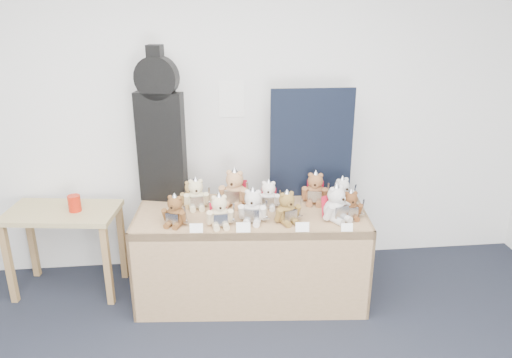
{
  "coord_description": "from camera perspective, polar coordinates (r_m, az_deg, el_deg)",
  "views": [
    {
      "loc": [
        0.11,
        -1.57,
        2.31
      ],
      "look_at": [
        0.47,
        1.8,
        1.04
      ],
      "focal_mm": 35.0,
      "sensor_mm": 36.0,
      "label": 1
    }
  ],
  "objects": [
    {
      "name": "teddy_front_left",
      "position": [
        3.57,
        -4.19,
        -3.77
      ],
      "size": [
        0.22,
        0.19,
        0.27
      ],
      "rotation": [
        0.0,
        0.0,
        0.1
      ],
      "color": "beige",
      "rests_on": "display_table"
    },
    {
      "name": "guitar_case",
      "position": [
        3.93,
        -10.9,
        5.77
      ],
      "size": [
        0.39,
        0.2,
        1.22
      ],
      "rotation": [
        0.0,
        0.0,
        -0.27
      ],
      "color": "black",
      "rests_on": "display_table"
    },
    {
      "name": "teddy_back_centre_right",
      "position": [
        3.86,
        1.44,
        -1.91
      ],
      "size": [
        0.2,
        0.18,
        0.25
      ],
      "rotation": [
        0.0,
        0.0,
        -0.18
      ],
      "color": "white",
      "rests_on": "display_table"
    },
    {
      "name": "entry_card_d",
      "position": [
        3.56,
        10.36,
        -5.46
      ],
      "size": [
        0.08,
        0.03,
        0.06
      ],
      "primitive_type": "cube",
      "rotation": [
        -0.24,
        0.0,
        -0.09
      ],
      "color": "white",
      "rests_on": "display_table"
    },
    {
      "name": "entry_card_b",
      "position": [
        3.49,
        -1.46,
        -5.55
      ],
      "size": [
        0.1,
        0.03,
        0.07
      ],
      "primitive_type": "cube",
      "rotation": [
        -0.24,
        0.0,
        -0.09
      ],
      "color": "white",
      "rests_on": "display_table"
    },
    {
      "name": "teddy_back_far_left",
      "position": [
        3.93,
        -7.4,
        -1.76
      ],
      "size": [
        0.19,
        0.16,
        0.23
      ],
      "rotation": [
        0.0,
        0.0,
        -0.14
      ],
      "color": "#A5824D",
      "rests_on": "display_table"
    },
    {
      "name": "teddy_front_centre",
      "position": [
        3.62,
        -0.37,
        -3.24
      ],
      "size": [
        0.23,
        0.21,
        0.29
      ],
      "rotation": [
        0.0,
        0.0,
        -0.23
      ],
      "color": "silver",
      "rests_on": "display_table"
    },
    {
      "name": "teddy_front_right",
      "position": [
        3.63,
        3.57,
        -3.37
      ],
      "size": [
        0.22,
        0.21,
        0.27
      ],
      "rotation": [
        0.0,
        0.0,
        0.34
      ],
      "color": "brown",
      "rests_on": "display_table"
    },
    {
      "name": "teddy_front_far_left",
      "position": [
        3.63,
        -9.24,
        -3.68
      ],
      "size": [
        0.2,
        0.2,
        0.26
      ],
      "rotation": [
        0.0,
        0.0,
        -0.39
      ],
      "color": "brown",
      "rests_on": "display_table"
    },
    {
      "name": "teddy_front_far_right",
      "position": [
        3.7,
        9.16,
        -2.89
      ],
      "size": [
        0.25,
        0.25,
        0.3
      ],
      "rotation": [
        0.0,
        0.0,
        0.5
      ],
      "color": "silver",
      "rests_on": "display_table"
    },
    {
      "name": "entry_card_a",
      "position": [
        3.51,
        -6.83,
        -5.6
      ],
      "size": [
        0.09,
        0.03,
        0.07
      ],
      "primitive_type": "cube",
      "rotation": [
        -0.24,
        0.0,
        -0.09
      ],
      "color": "white",
      "rests_on": "display_table"
    },
    {
      "name": "display_table",
      "position": [
        3.83,
        -0.56,
        -6.35
      ],
      "size": [
        1.82,
        0.89,
        0.73
      ],
      "rotation": [
        0.0,
        0.0,
        -0.09
      ],
      "color": "olive",
      "rests_on": "floor"
    },
    {
      "name": "entry_card_c",
      "position": [
        3.51,
        5.32,
        -5.49
      ],
      "size": [
        0.1,
        0.03,
        0.07
      ],
      "primitive_type": "cube",
      "rotation": [
        -0.24,
        0.0,
        -0.09
      ],
      "color": "white",
      "rests_on": "display_table"
    },
    {
      "name": "teddy_back_end",
      "position": [
        3.94,
        9.82,
        -1.64
      ],
      "size": [
        0.22,
        0.21,
        0.27
      ],
      "rotation": [
        0.0,
        0.0,
        0.38
      ],
      "color": "silver",
      "rests_on": "display_table"
    },
    {
      "name": "teddy_back_centre_left",
      "position": [
        3.91,
        -2.47,
        -1.16
      ],
      "size": [
        0.26,
        0.25,
        0.32
      ],
      "rotation": [
        0.0,
        0.0,
        -0.38
      ],
      "color": "tan",
      "rests_on": "display_table"
    },
    {
      "name": "red_cup",
      "position": [
        4.12,
        -20.04,
        -2.62
      ],
      "size": [
        0.1,
        0.1,
        0.13
      ],
      "primitive_type": "cylinder",
      "color": "red",
      "rests_on": "side_table"
    },
    {
      "name": "teddy_back_right",
      "position": [
        3.98,
        6.76,
        -1.16
      ],
      "size": [
        0.23,
        0.22,
        0.29
      ],
      "rotation": [
        0.0,
        0.0,
        -0.25
      ],
      "color": "#8E5B39",
      "rests_on": "display_table"
    },
    {
      "name": "side_table",
      "position": [
        4.24,
        -21.13,
        -4.88
      ],
      "size": [
        0.91,
        0.59,
        0.71
      ],
      "rotation": [
        0.0,
        0.0,
        -0.14
      ],
      "color": "#958250",
      "rests_on": "floor"
    },
    {
      "name": "room_shell",
      "position": [
        4.15,
        -2.82,
        9.08
      ],
      "size": [
        6.0,
        6.0,
        6.0
      ],
      "color": "white",
      "rests_on": "floor"
    },
    {
      "name": "navy_board",
      "position": [
        4.01,
        6.36,
        4.04
      ],
      "size": [
        0.66,
        0.04,
        0.89
      ],
      "primitive_type": "cube",
      "rotation": [
        0.0,
        0.0,
        -0.02
      ],
      "color": "black",
      "rests_on": "display_table"
    },
    {
      "name": "teddy_front_end",
      "position": [
        3.76,
        10.75,
        -3.02
      ],
      "size": [
        0.19,
        0.15,
        0.24
      ],
      "rotation": [
        0.0,
        0.0,
        0.0
      ],
      "color": "brown",
      "rests_on": "display_table"
    },
    {
      "name": "teddy_back_left",
      "position": [
        3.88,
        -6.85,
        -1.81
      ],
      "size": [
        0.22,
        0.18,
        0.27
      ],
      "rotation": [
        0.0,
        0.0,
        0.08
      ],
      "color": "beige",
      "rests_on": "display_table"
    }
  ]
}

